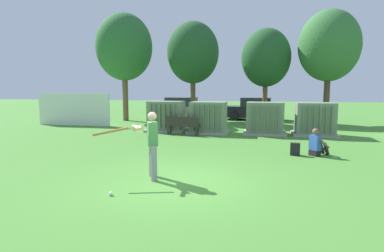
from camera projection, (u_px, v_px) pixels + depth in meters
ground_plane at (173, 182)px, 8.06m from camera, size 96.00×96.00×0.00m
fence_panel at (74, 109)px, 20.02m from camera, size 4.80×0.12×2.00m
transformer_west at (166, 117)px, 17.42m from camera, size 2.10×1.70×1.62m
transformer_mid_west at (209, 118)px, 16.68m from camera, size 2.10×1.70×1.62m
transformer_mid_east at (265, 119)px, 16.25m from camera, size 2.10×1.70×1.62m
transformer_east at (315, 120)px, 15.80m from camera, size 2.10×1.70×1.62m
park_bench at (182, 124)px, 16.03m from camera, size 1.84×0.75×0.92m
batter at (150, 142)px, 8.27m from camera, size 1.55×0.95×1.74m
sports_ball at (111, 194)px, 7.05m from camera, size 0.09×0.09×0.09m
seated_spectator at (317, 145)px, 11.17m from camera, size 0.76×0.71×0.96m
backpack at (295, 149)px, 11.22m from camera, size 0.35×0.30×0.44m
tree_left at (124, 47)px, 22.43m from camera, size 3.92×3.92×7.49m
tree_center_left at (193, 53)px, 22.64m from camera, size 3.64×3.64×6.95m
tree_center_right at (266, 58)px, 21.80m from camera, size 3.31×3.31×6.33m
tree_right at (329, 46)px, 20.28m from camera, size 3.78×3.78×7.22m
parked_car_leftmost at (180, 109)px, 24.09m from camera, size 4.34×2.22×1.62m
parked_car_left_of_center at (254, 110)px, 23.43m from camera, size 4.30×2.12×1.62m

